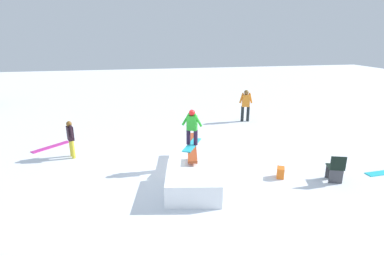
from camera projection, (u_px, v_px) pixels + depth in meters
name	position (u px, v px, depth m)	size (l,w,h in m)	color
ground_plane	(192.00, 167.00, 10.15)	(60.00, 60.00, 0.00)	white
rail_feature	(192.00, 149.00, 9.95)	(2.62, 0.74, 0.80)	black
snow_kicker_ramp	(193.00, 182.00, 8.47)	(1.80, 1.50, 0.64)	white
main_rider_on_rail	(192.00, 128.00, 9.74)	(1.29, 0.86, 1.22)	#24ABC3
bystander_black	(71.00, 137.00, 10.77)	(0.54, 0.29, 1.37)	yellow
bystander_orange	(246.00, 104.00, 15.23)	(0.29, 0.69, 1.63)	black
loose_snowboard_magenta	(51.00, 147.00, 11.96)	(1.54, 0.28, 0.02)	#C2268E
folding_chair	(335.00, 169.00, 9.07)	(0.56, 0.56, 0.88)	#3F3F44
backpack_on_snow	(280.00, 173.00, 9.38)	(0.30, 0.22, 0.34)	orange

